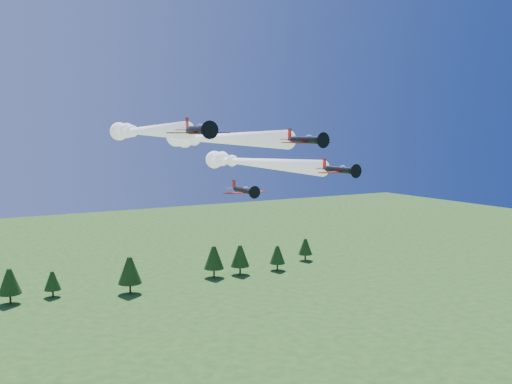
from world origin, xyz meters
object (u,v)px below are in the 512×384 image
plane_lead (213,138)px  plane_left (142,131)px  plane_right (250,162)px  plane_slot (244,190)px

plane_lead → plane_left: (-7.03, 14.23, 1.26)m
plane_left → plane_lead: bearing=-60.1°
plane_left → plane_right: (19.20, -4.85, -5.84)m
plane_lead → plane_left: size_ratio=0.86×
plane_left → plane_right: size_ratio=1.09×
plane_lead → plane_right: (12.17, 9.38, -4.57)m
plane_right → plane_lead: bearing=-143.8°
plane_left → plane_slot: bearing=-66.7°
plane_right → plane_slot: bearing=-123.1°
plane_lead → plane_right: size_ratio=0.94×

